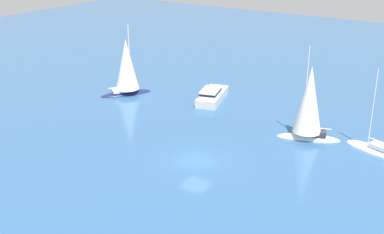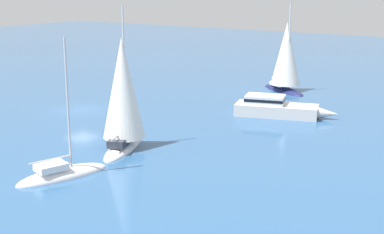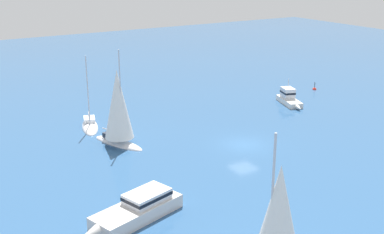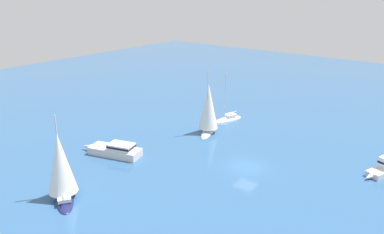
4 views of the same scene
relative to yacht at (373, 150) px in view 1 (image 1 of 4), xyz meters
name	(u,v)px [view 1 (image 1 of 4)]	position (x,y,z in m)	size (l,w,h in m)	color
ground_plane	(196,161)	(12.86, 11.17, -0.10)	(160.00, 160.00, 0.00)	#2D5684
yacht	(373,150)	(0.00, 0.00, 0.00)	(5.91, 3.25, 8.52)	white
sailboat	(309,106)	(6.38, 0.73, 3.41)	(6.41, 3.76, 9.90)	white
cabin_cruiser_1	(213,95)	(20.40, -3.99, 0.61)	(4.32, 8.57, 1.71)	silver
yacht_1	(126,69)	(30.66, -0.04, 3.16)	(5.05, 6.51, 9.24)	#191E4C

